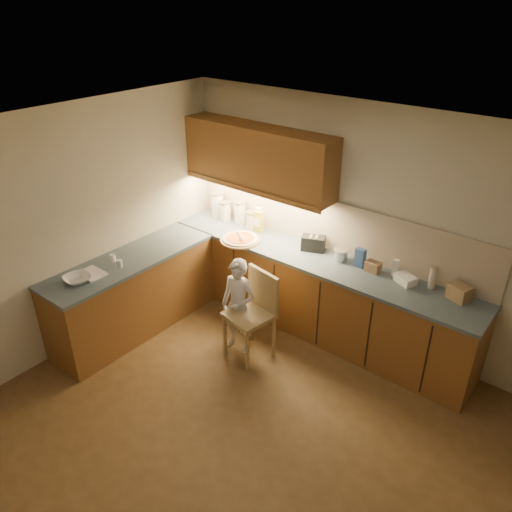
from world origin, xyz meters
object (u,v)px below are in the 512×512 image
object	(u,v)px
child	(239,306)
wooden_chair	(255,309)
pizza_on_board	(240,239)
toaster	(313,243)
oil_jug	(258,221)

from	to	relation	value
child	wooden_chair	distance (m)	0.19
pizza_on_board	child	bearing A→B (deg)	-51.24
toaster	child	bearing A→B (deg)	-128.95
wooden_chair	toaster	size ratio (longest dim) A/B	3.27
oil_jug	pizza_on_board	bearing A→B (deg)	-90.63
child	pizza_on_board	bearing A→B (deg)	120.21
pizza_on_board	oil_jug	bearing A→B (deg)	89.37
child	wooden_chair	bearing A→B (deg)	7.34
wooden_chair	oil_jug	bearing A→B (deg)	136.55
wooden_chair	child	bearing A→B (deg)	-154.17
oil_jug	toaster	world-z (taller)	oil_jug
oil_jug	child	bearing A→B (deg)	-62.62
pizza_on_board	oil_jug	size ratio (longest dim) A/B	1.51
wooden_chair	pizza_on_board	bearing A→B (deg)	149.78
child	oil_jug	bearing A→B (deg)	108.83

